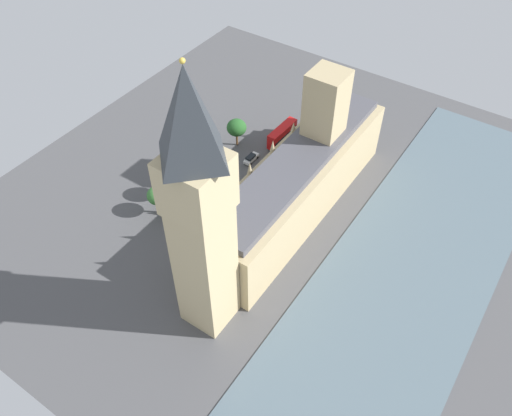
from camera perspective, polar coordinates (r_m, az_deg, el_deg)
The scene contains 15 objects.
ground_plane at distance 122.25m, azimuth 3.46°, elevation 0.26°, with size 128.06×128.06×0.00m, color #4C4C4F.
river_thames at distance 115.31m, azimuth 16.84°, elevation -5.94°, with size 32.27×115.25×0.25m, color slate.
parliament_building at distance 116.32m, azimuth 4.82°, elevation 3.26°, with size 14.08×58.06×30.80m.
clock_tower at distance 81.62m, azimuth -6.22°, elevation -0.43°, with size 9.37×9.37×55.24m.
double_decker_bus_by_river_gate at distance 138.19m, azimuth 2.88°, elevation 8.09°, with size 2.92×10.58×4.75m.
car_white_midblock at distance 133.18m, azimuth -0.54°, elevation 5.49°, with size 1.85×4.75×1.74m.
car_black_under_trees at distance 125.62m, azimuth -2.51°, elevation 2.42°, with size 2.08×4.51×1.74m.
car_blue_opposite_hall at distance 119.17m, azimuth -6.94°, elevation -0.98°, with size 1.99×4.15×1.74m.
pedestrian_leading at distance 129.64m, azimuth 3.08°, elevation 3.93°, with size 0.47×0.57×1.51m.
plane_tree_trailing at distance 120.91m, azimuth -8.93°, elevation 3.41°, with size 5.02×5.02×8.82m.
plane_tree_near_tower at distance 126.29m, azimuth -5.64°, elevation 5.81°, with size 5.95×5.95×8.90m.
plane_tree_far_end at distance 118.67m, azimuth -10.72°, elevation 1.35°, with size 4.85×4.85×7.58m.
plane_tree_kerbside at distance 135.42m, azimuth -2.14°, elevation 8.78°, with size 5.13×5.13×7.77m.
street_lamp_corner at distance 126.76m, azimuth -6.18°, elevation 4.58°, with size 0.56×0.56×5.75m.
street_lamp_slot_10 at distance 126.81m, azimuth -6.02°, elevation 5.01°, with size 0.56×0.56×6.84m.
Camera 1 is at (-41.67, 74.72, 87.33)m, focal length 36.55 mm.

